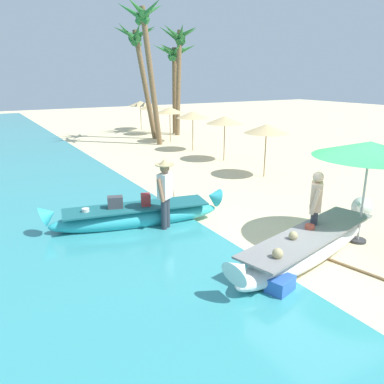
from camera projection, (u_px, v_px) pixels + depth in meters
ground_plane at (319, 247)px, 8.24m from camera, size 80.00×80.00×0.00m
boat_white_foreground at (310, 246)px, 7.58m from camera, size 4.82×1.87×0.89m
boat_cyan_midground at (137, 215)px, 9.24m from camera, size 4.41×1.53×0.85m
person_vendor_hatted at (165, 191)px, 8.77m from camera, size 0.57×0.47×1.75m
person_tourist_customer at (315, 206)px, 7.89m from camera, size 0.54×0.52×1.69m
patio_umbrella_large at (370, 150)px, 7.92m from camera, size 2.32×2.32×2.24m
parasol_row_0 at (267, 129)px, 13.54m from camera, size 1.60×1.60×1.91m
parasol_row_1 at (225, 120)px, 16.20m from camera, size 1.60×1.60×1.91m
parasol_row_2 at (193, 115)px, 18.43m from camera, size 1.60×1.60×1.91m
parasol_row_3 at (170, 110)px, 20.87m from camera, size 1.60×1.60×1.91m
parasol_row_4 at (152, 106)px, 23.50m from camera, size 1.60×1.60×1.91m
parasol_row_5 at (140, 104)px, 25.91m from camera, size 1.60×1.60×1.91m
palm_tree_tall_inland at (179, 46)px, 22.48m from camera, size 2.61×2.61×6.43m
palm_tree_leaning_seaward at (137, 47)px, 20.63m from camera, size 2.58×2.64×6.26m
palm_tree_mid_cluster at (174, 59)px, 23.24m from camera, size 2.61×2.67×5.50m
palm_tree_far_behind at (145, 33)px, 18.69m from camera, size 2.38×2.88×7.09m
cooler_box at (280, 287)px, 6.37m from camera, size 0.54×0.46×0.35m
paddle at (380, 278)px, 6.94m from camera, size 0.56×1.74×0.05m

